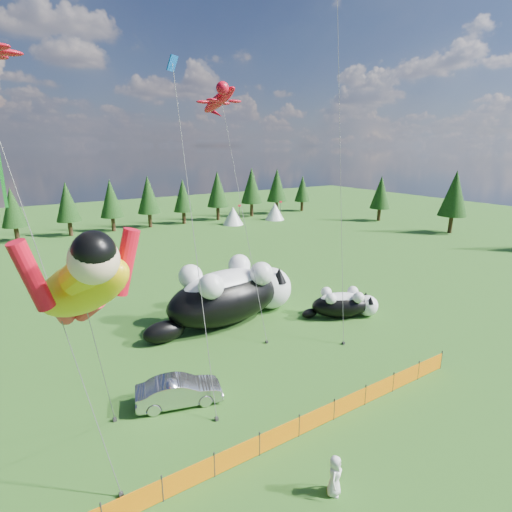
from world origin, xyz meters
The scene contains 11 objects.
ground centered at (0.00, 0.00, 0.00)m, with size 160.00×160.00×0.00m, color #11370A.
safety_fence centered at (0.00, -3.00, 0.50)m, with size 22.06×0.06×1.10m.
tree_line centered at (0.00, 45.00, 4.00)m, with size 90.00×4.00×8.00m, color black, non-canonical shape.
festival_tents centered at (11.00, 40.00, 1.40)m, with size 50.00×3.20×2.80m, color white, non-canonical shape.
cat_large centered at (4.40, 8.90, 2.03)m, with size 11.80×5.10×4.26m.
cat_small centered at (11.55, 5.06, 0.98)m, with size 5.30×3.72×2.06m.
car centered at (-2.41, 1.88, 0.67)m, with size 1.42×4.06×1.34m, color silver.
spectator_e centered at (0.25, -5.95, 0.77)m, with size 0.75×0.49×1.54m, color silver.
superhero_kite centered at (-6.64, -1.82, 7.87)m, with size 6.45×7.46×10.72m.
gecko_kite centered at (5.57, 12.36, 15.04)m, with size 3.32×10.68×16.96m.
diamond_kite_a centered at (-0.20, 5.99, 15.13)m, with size 1.92×6.94×17.21m.
Camera 1 is at (-8.25, -14.11, 11.96)m, focal length 28.00 mm.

